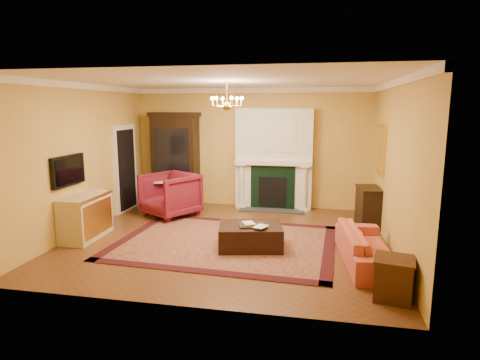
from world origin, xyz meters
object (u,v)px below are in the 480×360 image
(leather_ottoman, at_px, (250,236))
(commode, at_px, (86,217))
(coral_sofa, at_px, (368,241))
(console_table, at_px, (369,208))
(china_cabinet, at_px, (176,161))
(end_table, at_px, (393,280))
(wingback_armchair, at_px, (170,193))
(pedestal_table, at_px, (160,194))

(leather_ottoman, bearing_deg, commode, 169.27)
(coral_sofa, height_order, console_table, console_table)
(console_table, distance_m, leather_ottoman, 2.89)
(china_cabinet, distance_m, end_table, 6.54)
(commode, xyz_separation_m, console_table, (5.51, 1.83, -0.01))
(commode, xyz_separation_m, end_table, (5.45, -1.53, -0.15))
(console_table, relative_size, leather_ottoman, 0.74)
(wingback_armchair, xyz_separation_m, end_table, (4.41, -3.38, -0.29))
(coral_sofa, xyz_separation_m, console_table, (0.25, 2.14, 0.03))
(coral_sofa, relative_size, console_table, 2.36)
(console_table, bearing_deg, pedestal_table, 169.32)
(end_table, distance_m, leather_ottoman, 2.70)
(china_cabinet, bearing_deg, console_table, -12.15)
(wingback_armchair, distance_m, pedestal_table, 0.52)
(wingback_armchair, bearing_deg, end_table, -5.59)
(china_cabinet, height_order, end_table, china_cabinet)
(wingback_armchair, xyz_separation_m, console_table, (4.47, -0.01, -0.15))
(coral_sofa, bearing_deg, commode, 80.62)
(pedestal_table, bearing_deg, china_cabinet, 79.97)
(pedestal_table, bearing_deg, leather_ottoman, -39.21)
(console_table, bearing_deg, commode, -168.36)
(end_table, height_order, leather_ottoman, end_table)
(pedestal_table, xyz_separation_m, commode, (-0.65, -2.17, -0.02))
(china_cabinet, relative_size, wingback_armchair, 2.05)
(china_cabinet, xyz_separation_m, end_table, (4.66, -4.50, -0.88))
(commode, bearing_deg, end_table, -16.91)
(pedestal_table, xyz_separation_m, console_table, (4.86, -0.34, -0.03))
(commode, height_order, end_table, commode)
(china_cabinet, xyz_separation_m, wingback_armchair, (0.25, -1.13, -0.59))
(pedestal_table, relative_size, coral_sofa, 0.39)
(china_cabinet, relative_size, coral_sofa, 1.18)
(wingback_armchair, distance_m, leather_ottoman, 2.88)
(commode, bearing_deg, coral_sofa, -4.54)
(console_table, bearing_deg, end_table, -97.75)
(leather_ottoman, bearing_deg, wingback_armchair, 129.38)
(commode, distance_m, end_table, 5.66)
(commode, height_order, leather_ottoman, commode)
(pedestal_table, xyz_separation_m, end_table, (4.80, -3.70, -0.18))
(console_table, height_order, leather_ottoman, console_table)
(pedestal_table, relative_size, commode, 0.67)
(commode, relative_size, leather_ottoman, 1.02)
(end_table, xyz_separation_m, console_table, (0.06, 3.36, 0.14))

